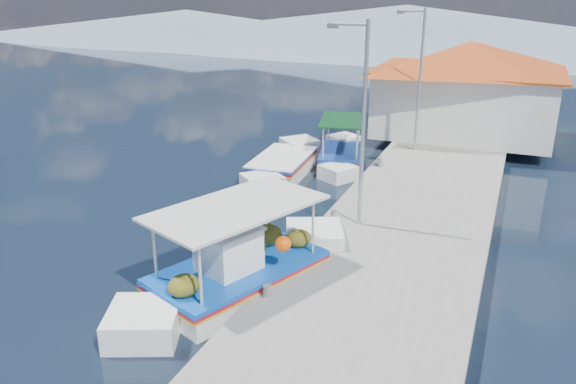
% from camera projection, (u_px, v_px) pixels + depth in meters
% --- Properties ---
extents(ground, '(160.00, 160.00, 0.00)m').
position_uv_depth(ground, '(195.00, 240.00, 17.40)').
color(ground, black).
rests_on(ground, ground).
extents(quay, '(5.00, 44.00, 0.50)m').
position_uv_depth(quay, '(424.00, 195.00, 20.41)').
color(quay, gray).
rests_on(quay, ground).
extents(bollards, '(0.20, 17.20, 0.30)m').
position_uv_depth(bollards, '(362.00, 183.00, 20.37)').
color(bollards, '#A5A8AD').
rests_on(bollards, quay).
extents(main_caique, '(4.14, 7.29, 2.58)m').
position_uv_depth(main_caique, '(239.00, 272.00, 14.41)').
color(main_caique, white).
rests_on(main_caique, ground).
extents(caique_green_canopy, '(2.69, 5.77, 2.22)m').
position_uv_depth(caique_green_canopy, '(342.00, 157.00, 24.69)').
color(caique_green_canopy, white).
rests_on(caique_green_canopy, ground).
extents(caique_blue_hull, '(2.29, 6.65, 1.19)m').
position_uv_depth(caique_blue_hull, '(283.00, 167.00, 23.34)').
color(caique_blue_hull, white).
rests_on(caique_blue_hull, ground).
extents(harbor_building, '(10.49, 10.49, 4.40)m').
position_uv_depth(harbor_building, '(467.00, 86.00, 27.24)').
color(harbor_building, white).
rests_on(harbor_building, quay).
extents(lamp_post_near, '(1.21, 0.14, 6.00)m').
position_uv_depth(lamp_post_near, '(361.00, 116.00, 16.20)').
color(lamp_post_near, '#A5A8AD').
rests_on(lamp_post_near, quay).
extents(lamp_post_far, '(1.21, 0.14, 6.00)m').
position_uv_depth(lamp_post_far, '(418.00, 73.00, 24.01)').
color(lamp_post_far, '#A5A8AD').
rests_on(lamp_post_far, quay).
extents(mountain_ridge, '(171.40, 96.00, 5.50)m').
position_uv_depth(mountain_ridge, '(509.00, 36.00, 62.95)').
color(mountain_ridge, gray).
rests_on(mountain_ridge, ground).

